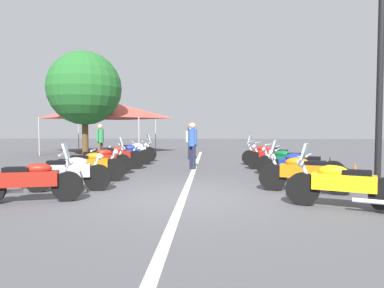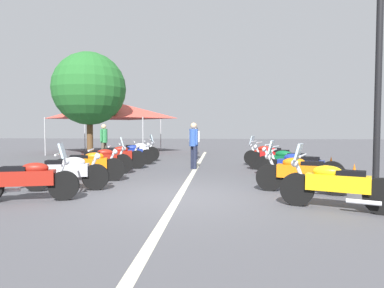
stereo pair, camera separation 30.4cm
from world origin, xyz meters
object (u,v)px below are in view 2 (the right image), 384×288
Objects in this scene: motorcycle_left_row_0 at (28,179)px; bystander_1 at (104,139)px; motorcycle_right_row_1 at (301,173)px; motorcycle_right_row_3 at (288,162)px; motorcycle_right_row_0 at (336,184)px; motorcycle_right_row_2 at (300,167)px; event_tent at (109,110)px; motorcycle_left_row_2 at (89,165)px; bystander_3 at (194,140)px; motorcycle_right_row_5 at (268,154)px; motorcycle_left_row_3 at (100,160)px; roadside_tree_0 at (89,89)px; street_lamp_twin_globe at (380,30)px; traffic_cone_1 at (331,166)px; motorcycle_left_row_4 at (116,156)px; traffic_cone_0 at (354,176)px; motorcycle_left_row_1 at (67,172)px; motorcycle_right_row_4 at (275,158)px; bystander_0 at (194,142)px; bystander_2 at (195,136)px; motorcycle_left_row_6 at (137,151)px; motorcycle_left_row_5 at (129,154)px.

motorcycle_left_row_0 is 8.80m from bystander_1.
motorcycle_right_row_3 is at bearing -77.90° from motorcycle_right_row_1.
motorcycle_right_row_2 is (2.77, -0.00, -0.00)m from motorcycle_right_row_0.
event_tent is (11.27, 8.93, 2.18)m from motorcycle_right_row_2.
motorcycle_left_row_2 is 7.40m from bystander_3.
motorcycle_right_row_5 is 11.33m from event_tent.
motorcycle_left_row_3 is at bearing -11.97° from motorcycle_right_row_0.
motorcycle_right_row_1 is at bearing -137.12° from roadside_tree_0.
street_lamp_twin_globe is 4.57m from traffic_cone_1.
motorcycle_left_row_4 is at bearing 78.05° from motorcycle_left_row_2.
bystander_3 is at bearing 56.91° from motorcycle_left_row_2.
motorcycle_right_row_0 is at bearing 116.92° from motorcycle_right_row_1.
motorcycle_right_row_5 is at bearing 17.26° from traffic_cone_0.
motorcycle_left_row_1 is 2.84m from motorcycle_left_row_3.
motorcycle_right_row_5 reaches higher than motorcycle_right_row_4.
bystander_0 is at bearing 15.33° from bystander_3.
motorcycle_left_row_6 is at bearing -143.00° from bystander_2.
motorcycle_left_row_6 is at bearing 67.62° from motorcycle_left_row_3.
motorcycle_left_row_3 is at bearing -108.24° from motorcycle_left_row_5.
bystander_1 is at bearing -27.53° from motorcycle_right_row_1.
traffic_cone_0 is (0.97, -7.02, -0.16)m from motorcycle_left_row_1.
motorcycle_right_row_3 is at bearing 25.89° from street_lamp_twin_globe.
bystander_3 reaches higher than motorcycle_left_row_1.
motorcycle_right_row_2 is at bearing 73.41° from traffic_cone_0.
motorcycle_right_row_0 is 2.77m from motorcycle_right_row_2.
motorcycle_right_row_1 is 15.34m from event_tent.
motorcycle_left_row_5 is 3.66m from bystander_3.
street_lamp_twin_globe is 12.24m from bystander_2.
motorcycle_right_row_4 is at bearing 114.53° from motorcycle_right_row_5.
motorcycle_right_row_5 is 3.02m from traffic_cone_1.
street_lamp_twin_globe reaches higher than bystander_2.
roadside_tree_0 is at bearing 97.43° from motorcycle_left_row_1.
bystander_3 is 0.29× the size of roadside_tree_0.
roadside_tree_0 is (8.16, 3.19, 3.11)m from motorcycle_left_row_2.
bystander_1 is at bearing 84.07° from motorcycle_left_row_0.
traffic_cone_0 is 1.00× the size of traffic_cone_1.
motorcycle_right_row_0 is 10.34m from bystander_3.
roadside_tree_0 reaches higher than motorcycle_right_row_4.
event_tent is (14.05, 8.93, 2.18)m from motorcycle_right_row_0.
motorcycle_left_row_4 is 1.04× the size of motorcycle_right_row_2.
bystander_1 is (3.23, 1.60, 0.52)m from motorcycle_left_row_4.
motorcycle_right_row_2 is at bearing -43.34° from motorcycle_left_row_4.
motorcycle_right_row_1 reaches higher than motorcycle_left_row_2.
motorcycle_left_row_1 is 1.39m from motorcycle_left_row_2.
traffic_cone_1 is 0.36× the size of bystander_0.
bystander_0 reaches higher than motorcycle_right_row_4.
bystander_0 reaches higher than traffic_cone_0.
motorcycle_left_row_6 is 7.10m from motorcycle_right_row_3.
motorcycle_right_row_5 is at bearing 6.73° from motorcycle_left_row_3.
motorcycle_left_row_4 is at bearing 129.94° from bystander_1.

